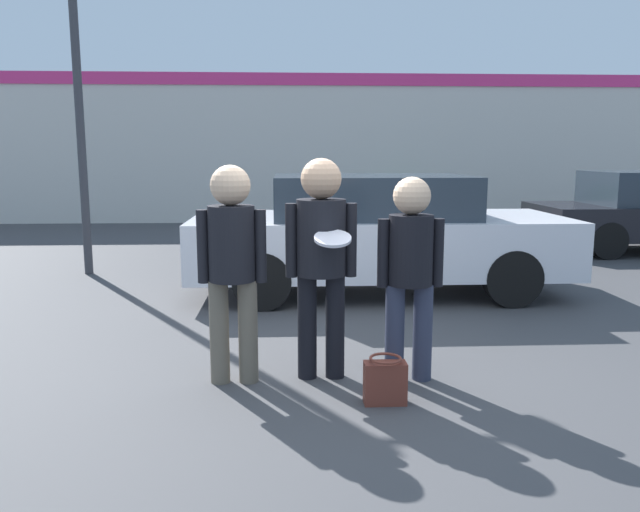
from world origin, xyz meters
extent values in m
plane|color=#3F3F42|center=(0.00, 0.00, 0.00)|extent=(56.00, 56.00, 0.00)
cube|color=silver|center=(0.00, 11.28, 1.86)|extent=(24.00, 0.18, 3.73)
cube|color=#E0337A|center=(0.00, 11.17, 3.58)|extent=(24.00, 0.04, 0.30)
cylinder|color=#665B4C|center=(-0.74, -0.14, 0.40)|extent=(0.15, 0.15, 0.80)
cylinder|color=#665B4C|center=(-0.52, -0.14, 0.40)|extent=(0.15, 0.15, 0.80)
cylinder|color=black|center=(-0.63, -0.14, 1.09)|extent=(0.35, 0.35, 0.57)
cylinder|color=black|center=(-0.85, -0.14, 1.07)|extent=(0.09, 0.09, 0.55)
cylinder|color=black|center=(-0.42, -0.14, 1.07)|extent=(0.09, 0.09, 0.55)
sphere|color=#DBB28E|center=(-0.63, -0.14, 1.52)|extent=(0.30, 0.30, 0.30)
cylinder|color=black|center=(-0.06, -0.07, 0.41)|extent=(0.15, 0.15, 0.83)
cylinder|color=black|center=(0.16, -0.07, 0.41)|extent=(0.15, 0.15, 0.83)
cylinder|color=black|center=(0.05, -0.07, 1.12)|extent=(0.38, 0.38, 0.59)
cylinder|color=black|center=(-0.18, -0.07, 1.10)|extent=(0.09, 0.09, 0.57)
cylinder|color=black|center=(0.28, -0.07, 1.10)|extent=(0.09, 0.09, 0.57)
sphere|color=tan|center=(0.05, -0.07, 1.57)|extent=(0.31, 0.31, 0.31)
cylinder|color=silver|center=(0.11, -0.34, 1.15)|extent=(0.27, 0.27, 0.11)
cylinder|color=#2D3347|center=(0.61, -0.16, 0.38)|extent=(0.15, 0.15, 0.76)
cylinder|color=#2D3347|center=(0.83, -0.16, 0.38)|extent=(0.15, 0.15, 0.76)
cylinder|color=black|center=(0.72, -0.16, 1.03)|extent=(0.34, 0.34, 0.54)
cylinder|color=black|center=(0.51, -0.16, 1.01)|extent=(0.09, 0.09, 0.52)
cylinder|color=black|center=(0.93, -0.16, 1.01)|extent=(0.09, 0.09, 0.52)
sphere|color=#DBB28E|center=(0.72, -0.16, 1.44)|extent=(0.29, 0.29, 0.29)
cube|color=silver|center=(0.94, 3.00, 0.63)|extent=(4.65, 1.95, 0.69)
cube|color=#28333D|center=(0.84, 3.00, 1.23)|extent=(2.42, 1.67, 0.51)
cylinder|color=black|center=(2.38, 3.87, 0.33)|extent=(0.67, 0.22, 0.67)
cylinder|color=black|center=(2.38, 2.12, 0.33)|extent=(0.67, 0.22, 0.67)
cylinder|color=black|center=(-0.51, 3.87, 0.33)|extent=(0.67, 0.22, 0.67)
cylinder|color=black|center=(-0.51, 2.12, 0.33)|extent=(0.67, 0.22, 0.67)
cylinder|color=black|center=(5.14, 6.90, 0.31)|extent=(0.63, 0.22, 0.63)
cylinder|color=black|center=(5.14, 5.26, 0.31)|extent=(0.63, 0.22, 0.63)
cylinder|color=#38383D|center=(-3.15, 4.41, 2.84)|extent=(0.12, 0.12, 5.68)
sphere|color=#2D6B33|center=(2.68, 10.59, 0.50)|extent=(0.99, 0.99, 0.99)
cube|color=brown|center=(0.47, -0.62, 0.15)|extent=(0.30, 0.14, 0.30)
torus|color=brown|center=(0.47, -0.62, 0.33)|extent=(0.23, 0.23, 0.02)
camera|label=1|loc=(-0.21, -4.80, 1.76)|focal=35.00mm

